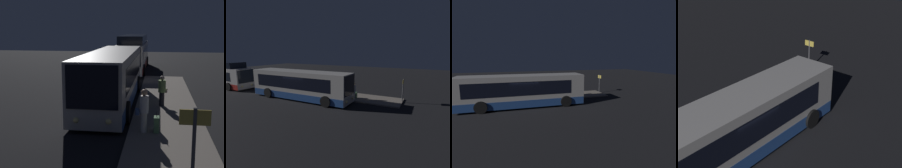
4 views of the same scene
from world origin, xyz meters
TOP-DOWN VIEW (x-y plane):
  - ground at (0.00, 0.00)m, footprint 80.00×80.00m
  - platform at (0.00, 3.25)m, footprint 20.00×3.30m
  - bus_lead at (-0.13, 0.15)m, footprint 11.72×2.77m
  - bus_second at (-15.16, 0.15)m, footprint 12.18×2.84m
  - passenger_boarding at (5.32, 2.23)m, footprint 0.43×0.59m
  - passenger_waiting at (0.70, 3.01)m, footprint 0.68×0.59m
  - suitcase at (5.22, 2.76)m, footprint 0.45×0.22m
  - sign_post at (9.94, 3.73)m, footprint 0.10×0.79m

SIDE VIEW (x-z plane):
  - ground at x=0.00m, z-range 0.00..0.00m
  - platform at x=0.00m, z-range 0.00..0.13m
  - suitcase at x=5.22m, z-range 0.01..0.90m
  - passenger_waiting at x=0.70m, z-range 0.18..1.86m
  - passenger_boarding at x=5.32m, z-range 0.21..2.02m
  - bus_lead at x=-0.13m, z-range 0.00..3.03m
  - sign_post at x=9.94m, z-range 0.45..2.73m
  - bus_second at x=-15.16m, z-range -0.17..3.44m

